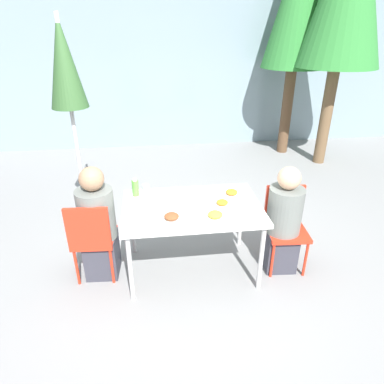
# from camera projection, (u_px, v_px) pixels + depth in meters

# --- Properties ---
(ground_plane) EXTENTS (24.00, 24.00, 0.00)m
(ground_plane) POSITION_uv_depth(u_px,v_px,m) (192.00, 268.00, 3.64)
(ground_plane) COLOR gray
(building_facade) EXTENTS (10.00, 0.20, 3.00)m
(building_facade) POSITION_uv_depth(u_px,v_px,m) (165.00, 71.00, 6.73)
(building_facade) COLOR gray
(building_facade) RESTS_ON ground
(dining_table) EXTENTS (1.34, 0.88, 0.76)m
(dining_table) POSITION_uv_depth(u_px,v_px,m) (192.00, 211.00, 3.33)
(dining_table) COLOR white
(dining_table) RESTS_ON ground
(chair_left) EXTENTS (0.42, 0.42, 0.87)m
(chair_left) POSITION_uv_depth(u_px,v_px,m) (92.00, 236.00, 3.29)
(chair_left) COLOR red
(chair_left) RESTS_ON ground
(person_left) EXTENTS (0.35, 0.35, 1.19)m
(person_left) POSITION_uv_depth(u_px,v_px,m) (98.00, 226.00, 3.34)
(person_left) COLOR #383842
(person_left) RESTS_ON ground
(chair_right) EXTENTS (0.43, 0.43, 0.87)m
(chair_right) POSITION_uv_depth(u_px,v_px,m) (285.00, 221.00, 3.53)
(chair_right) COLOR red
(chair_right) RESTS_ON ground
(person_right) EXTENTS (0.34, 0.34, 1.14)m
(person_right) POSITION_uv_depth(u_px,v_px,m) (283.00, 223.00, 3.45)
(person_right) COLOR #383842
(person_right) RESTS_ON ground
(closed_umbrella) EXTENTS (0.39, 0.39, 2.45)m
(closed_umbrella) POSITION_uv_depth(u_px,v_px,m) (65.00, 73.00, 3.55)
(closed_umbrella) COLOR #333333
(closed_umbrella) RESTS_ON ground
(plate_0) EXTENTS (0.22, 0.22, 0.06)m
(plate_0) POSITION_uv_depth(u_px,v_px,m) (232.00, 193.00, 3.50)
(plate_0) COLOR white
(plate_0) RESTS_ON dining_table
(plate_1) EXTENTS (0.24, 0.24, 0.07)m
(plate_1) POSITION_uv_depth(u_px,v_px,m) (215.00, 216.00, 3.09)
(plate_1) COLOR white
(plate_1) RESTS_ON dining_table
(plate_2) EXTENTS (0.20, 0.20, 0.06)m
(plate_2) POSITION_uv_depth(u_px,v_px,m) (222.00, 204.00, 3.30)
(plate_2) COLOR white
(plate_2) RESTS_ON dining_table
(plate_3) EXTENTS (0.24, 0.24, 0.07)m
(plate_3) POSITION_uv_depth(u_px,v_px,m) (172.00, 218.00, 3.06)
(plate_3) COLOR white
(plate_3) RESTS_ON dining_table
(bottle) EXTENTS (0.07, 0.07, 0.19)m
(bottle) POSITION_uv_depth(u_px,v_px,m) (135.00, 188.00, 3.47)
(bottle) COLOR #51A338
(bottle) RESTS_ON dining_table
(drinking_cup) EXTENTS (0.07, 0.07, 0.09)m
(drinking_cup) POSITION_uv_depth(u_px,v_px,m) (146.00, 189.00, 3.55)
(drinking_cup) COLOR silver
(drinking_cup) RESTS_ON dining_table
(salad_bowl) EXTENTS (0.14, 0.14, 0.06)m
(salad_bowl) POSITION_uv_depth(u_px,v_px,m) (142.00, 221.00, 3.00)
(salad_bowl) COLOR white
(salad_bowl) RESTS_ON dining_table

